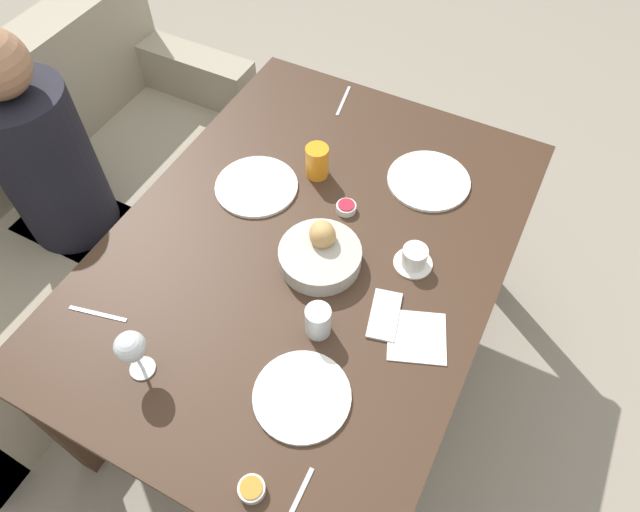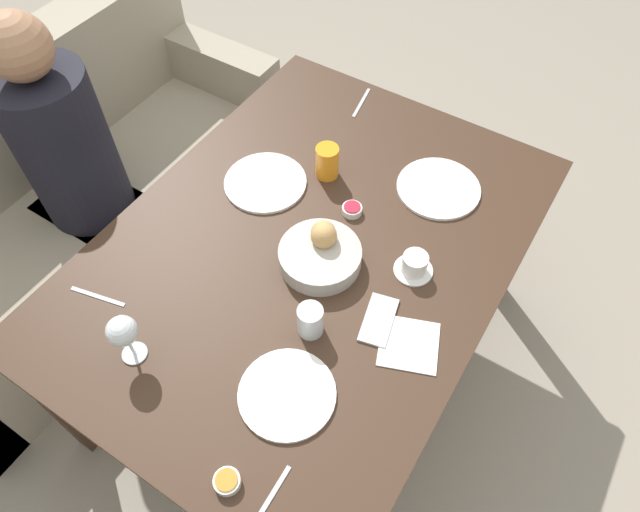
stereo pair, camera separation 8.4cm
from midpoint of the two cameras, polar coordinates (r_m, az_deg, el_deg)
ground_plane at (r=2.26m, az=0.21°, el=-10.25°), size 10.00×10.00×0.00m
dining_table at (r=1.70m, az=0.28°, el=-0.54°), size 1.47×1.08×0.73m
couch at (r=2.46m, az=-22.34°, el=4.46°), size 1.76×0.70×0.88m
seated_person at (r=2.22m, az=-21.37°, el=6.20°), size 0.30×0.40×1.20m
bread_basket at (r=1.57m, az=1.62°, el=0.35°), size 0.23×0.23×0.11m
plate_near_left at (r=1.40m, az=-1.55°, el=-13.70°), size 0.24×0.24×0.01m
plate_near_right at (r=1.81m, az=13.08°, el=6.59°), size 0.26×0.26×0.01m
plate_far_center at (r=1.79m, az=-4.13°, el=7.32°), size 0.26×0.26×0.01m
juice_glass at (r=1.78m, az=2.09°, el=9.36°), size 0.07×0.07×0.11m
water_tumbler at (r=1.44m, az=0.71°, el=-6.53°), size 0.07×0.07×0.09m
wine_glass at (r=1.41m, az=-17.53°, el=-7.36°), size 0.08×0.08×0.16m
coffee_cup at (r=1.58m, az=10.92°, el=-0.93°), size 0.11×0.11×0.06m
jam_bowl_berry at (r=1.70m, az=4.64°, el=4.62°), size 0.06×0.06×0.03m
jam_bowl_honey at (r=1.34m, az=-7.38°, el=-21.52°), size 0.06×0.06×0.03m
fork_silver at (r=1.63m, az=-19.97°, el=-3.88°), size 0.05×0.16×0.00m
knife_silver at (r=2.08m, az=5.36°, el=15.00°), size 0.16×0.04×0.00m
spoon_coffee at (r=1.34m, az=-2.66°, el=-22.54°), size 0.12×0.01×0.00m
napkin at (r=1.48m, az=10.50°, el=-8.73°), size 0.19×0.19×0.00m
cell_phone at (r=1.50m, az=7.49°, el=-6.42°), size 0.16×0.11×0.01m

